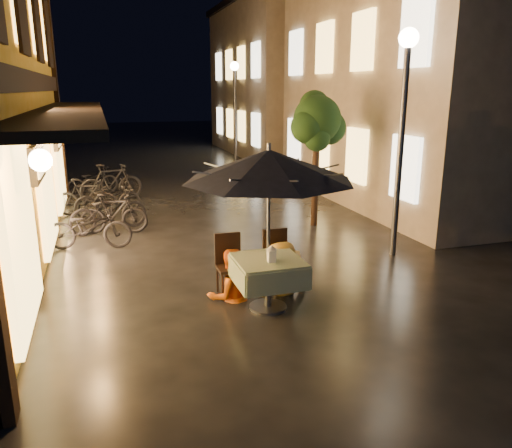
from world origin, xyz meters
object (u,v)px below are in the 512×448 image
object	(u,v)px
table_lantern	(271,253)
bicycle_0	(89,227)
person_orange	(230,250)
patio_umbrella	(269,165)
streetlamp_near	(404,103)
person_yellow	(283,244)
cafe_table	(268,271)

from	to	relation	value
table_lantern	bicycle_0	size ratio (longest dim) A/B	0.15
bicycle_0	person_orange	bearing A→B (deg)	-135.64
patio_umbrella	table_lantern	size ratio (longest dim) A/B	9.84
streetlamp_near	person_orange	bearing A→B (deg)	-163.15
bicycle_0	streetlamp_near	bearing A→B (deg)	-99.39
table_lantern	person_yellow	bearing A→B (deg)	57.76
table_lantern	person_yellow	xyz separation A→B (m)	(0.42, 0.67, -0.11)
person_orange	person_yellow	distance (m)	0.86
person_yellow	table_lantern	bearing A→B (deg)	51.63
streetlamp_near	bicycle_0	xyz separation A→B (m)	(-5.73, 2.17, -2.47)
person_yellow	cafe_table	bearing A→B (deg)	45.31
table_lantern	person_yellow	world-z (taller)	person_yellow
table_lantern	bicycle_0	xyz separation A→B (m)	(-2.55, 3.96, -0.47)
cafe_table	person_orange	distance (m)	0.73
person_yellow	streetlamp_near	bearing A→B (deg)	-163.98
table_lantern	bicycle_0	distance (m)	4.73
cafe_table	person_orange	xyz separation A→B (m)	(-0.44, 0.55, 0.19)
patio_umbrella	table_lantern	distance (m)	1.24
person_yellow	patio_umbrella	bearing A→B (deg)	45.31
streetlamp_near	bicycle_0	distance (m)	6.60
table_lantern	person_orange	world-z (taller)	person_orange
patio_umbrella	person_yellow	xyz separation A→B (m)	(0.42, 0.53, -1.34)
streetlamp_near	person_yellow	bearing A→B (deg)	-157.85
cafe_table	table_lantern	distance (m)	0.36
streetlamp_near	cafe_table	world-z (taller)	streetlamp_near
patio_umbrella	table_lantern	world-z (taller)	patio_umbrella
streetlamp_near	bicycle_0	size ratio (longest dim) A/B	2.48
table_lantern	bicycle_0	bearing A→B (deg)	122.85
cafe_table	bicycle_0	xyz separation A→B (m)	(-2.55, 3.82, -0.14)
person_orange	streetlamp_near	bearing A→B (deg)	-169.69
person_orange	bicycle_0	distance (m)	3.90
table_lantern	person_orange	xyz separation A→B (m)	(-0.44, 0.69, -0.14)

